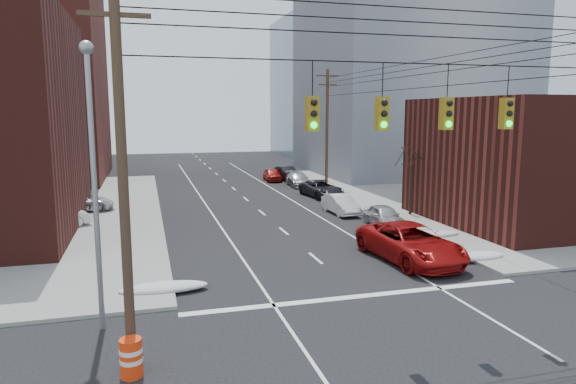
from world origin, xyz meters
TOP-DOWN VIEW (x-y plane):
  - ground at (0.00, 0.00)m, footprint 160.00×160.00m
  - sidewalk_ne at (27.00, 27.00)m, footprint 40.00×40.00m
  - building_brick_far at (-26.00, 74.00)m, footprint 22.00×18.00m
  - building_office at (22.00, 44.00)m, footprint 22.00×20.00m
  - building_glass at (24.00, 70.00)m, footprint 20.00×18.00m
  - building_storefront at (18.00, 16.00)m, footprint 16.00×12.00m
  - utility_pole_left at (-8.50, 3.00)m, footprint 2.20×0.28m
  - utility_pole_far at (8.50, 34.00)m, footprint 2.20×0.28m
  - traffic_signals at (0.10, 2.97)m, footprint 17.00×0.42m
  - street_light at (-9.50, 6.00)m, footprint 0.44×0.44m
  - bare_tree at (9.59, 20.00)m, footprint 2.09×2.20m
  - snow_nw at (-7.40, 9.00)m, footprint 3.50×1.08m
  - snow_ne at (7.40, 9.50)m, footprint 3.00×1.08m
  - snow_east_far at (7.40, 14.00)m, footprint 4.00×1.08m
  - red_pickup at (4.28, 10.36)m, footprint 3.52×6.66m
  - parked_car_a at (6.40, 17.48)m, footprint 1.78×4.07m
  - parked_car_b at (5.31, 22.15)m, footprint 1.59×4.15m
  - parked_car_c at (6.40, 29.33)m, footprint 2.91×5.31m
  - parked_car_d at (6.33, 35.94)m, footprint 2.07×4.63m
  - parked_car_e at (4.80, 40.36)m, footprint 1.77×3.96m
  - parked_car_f at (6.40, 40.48)m, footprint 2.12×4.59m
  - lot_car_a at (-13.30, 22.14)m, footprint 4.13×2.58m
  - lot_car_b at (-12.40, 27.30)m, footprint 4.50×2.18m
  - lot_car_d at (-16.12, 23.16)m, footprint 4.34×2.91m
  - construction_barrel at (-8.50, 2.50)m, footprint 0.81×0.81m

SIDE VIEW (x-z plane):
  - ground at x=0.00m, z-range 0.00..0.00m
  - sidewalk_ne at x=27.00m, z-range 0.00..0.15m
  - snow_nw at x=-7.40m, z-range 0.00..0.42m
  - snow_ne at x=7.40m, z-range 0.00..0.42m
  - snow_east_far at x=7.40m, z-range 0.00..0.42m
  - construction_barrel at x=-8.50m, z-range 0.02..1.10m
  - parked_car_d at x=6.33m, z-range 0.00..1.32m
  - parked_car_e at x=4.80m, z-range 0.00..1.32m
  - parked_car_b at x=5.31m, z-range 0.00..1.35m
  - parked_car_a at x=6.40m, z-range 0.00..1.36m
  - parked_car_c at x=6.40m, z-range 0.00..1.41m
  - parked_car_f at x=6.40m, z-range 0.00..1.46m
  - lot_car_b at x=-12.40m, z-range 0.15..1.39m
  - lot_car_a at x=-13.30m, z-range 0.15..1.44m
  - lot_car_d at x=-16.12m, z-range 0.15..1.52m
  - red_pickup at x=4.28m, z-range 0.00..1.78m
  - bare_tree at x=9.59m, z-range -0.15..4.79m
  - building_storefront at x=18.00m, z-range 0.00..8.00m
  - street_light at x=-9.50m, z-range 0.88..10.20m
  - utility_pole_left at x=-8.50m, z-range 0.28..11.28m
  - utility_pole_far at x=8.50m, z-range 0.28..11.28m
  - building_brick_far at x=-26.00m, z-range 0.00..12.00m
  - traffic_signals at x=0.10m, z-range 6.16..8.18m
  - building_glass at x=24.00m, z-range 0.00..22.00m
  - building_office at x=22.00m, z-range 0.00..25.00m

